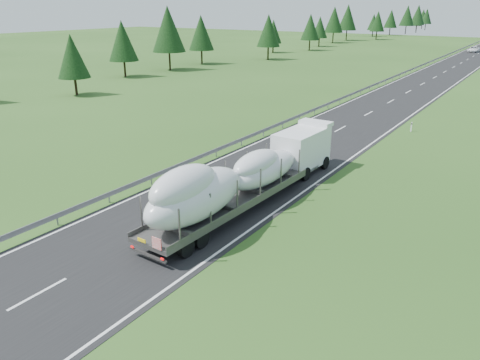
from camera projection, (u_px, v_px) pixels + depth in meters
The scene contains 6 objects.
ground at pixel (170, 222), 28.18m from camera, with size 400.00×400.00×0.00m, color #274B19.
road_surface at pixel (462, 63), 106.50m from camera, with size 10.00×400.00×0.02m, color black.
guardrail at pixel (438, 59), 108.96m from camera, with size 0.10×400.00×0.76m.
tree_line_left at pixel (326, 23), 145.81m from camera, with size 15.59×295.99×12.64m.
boat_truck at pixel (244, 175), 29.43m from camera, with size 3.32×19.68×4.34m.
distant_van at pixel (474, 49), 129.93m from camera, with size 2.57×5.57×1.55m, color white.
Camera 1 is at (17.50, -19.02, 12.25)m, focal length 35.00 mm.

